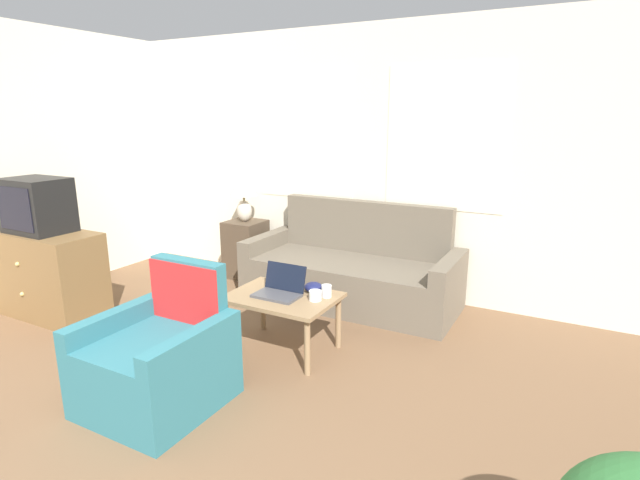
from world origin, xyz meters
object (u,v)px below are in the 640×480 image
at_px(coffee_table, 283,302).
at_px(cup_navy, 315,295).
at_px(cup_yellow, 275,282).
at_px(laptop, 280,289).
at_px(snack_bowl, 313,287).
at_px(television, 37,205).
at_px(cup_white, 327,291).
at_px(couch, 353,273).
at_px(table_lamp, 244,191).
at_px(armchair, 162,361).

xyz_separation_m(coffee_table, cup_navy, (0.27, 0.03, 0.09)).
bearing_deg(cup_yellow, cup_navy, -15.03).
xyz_separation_m(laptop, snack_bowl, (0.19, 0.18, -0.01)).
distance_m(television, cup_navy, 2.59).
height_order(laptop, cup_white, laptop).
height_order(couch, table_lamp, table_lamp).
bearing_deg(laptop, coffee_table, 0.50).
relative_size(armchair, laptop, 2.52).
bearing_deg(table_lamp, cup_yellow, -45.43).
relative_size(couch, coffee_table, 2.51).
xyz_separation_m(television, snack_bowl, (2.41, 0.58, -0.52)).
relative_size(television, table_lamp, 1.06).
relative_size(coffee_table, laptop, 2.36).
bearing_deg(television, cup_navy, 9.83).
distance_m(armchair, table_lamp, 2.61).
bearing_deg(television, table_lamp, 62.49).
distance_m(table_lamp, cup_navy, 2.12).
xyz_separation_m(table_lamp, coffee_table, (1.33, -1.33, -0.57)).
height_order(coffee_table, snack_bowl, snack_bowl).
bearing_deg(cup_white, snack_bowl, 161.13).
bearing_deg(snack_bowl, armchair, -111.82).
height_order(coffee_table, cup_yellow, cup_yellow).
bearing_deg(laptop, cup_yellow, 134.56).
relative_size(coffee_table, cup_yellow, 10.45).
distance_m(armchair, television, 2.16).
height_order(couch, cup_white, couch).
distance_m(cup_yellow, snack_bowl, 0.34).
bearing_deg(cup_navy, cup_yellow, 164.97).
relative_size(coffee_table, cup_navy, 8.67).
distance_m(coffee_table, cup_navy, 0.28).
bearing_deg(cup_navy, table_lamp, 140.87).
height_order(table_lamp, cup_yellow, table_lamp).
distance_m(table_lamp, cup_yellow, 1.73).
distance_m(coffee_table, cup_yellow, 0.24).
height_order(television, laptop, television).
xyz_separation_m(cup_yellow, cup_white, (0.47, -0.02, 0.01)).
height_order(armchair, laptop, armchair).
distance_m(couch, armchair, 2.18).
bearing_deg(snack_bowl, couch, 97.54).
xyz_separation_m(laptop, cup_white, (0.33, 0.13, -0.00)).
relative_size(armchair, cup_white, 9.33).
distance_m(couch, table_lamp, 1.53).
bearing_deg(couch, cup_yellow, -100.61).
xyz_separation_m(television, coffee_table, (2.24, 0.40, -0.62)).
distance_m(cup_navy, snack_bowl, 0.18).
xyz_separation_m(television, cup_yellow, (2.07, 0.55, -0.52)).
bearing_deg(snack_bowl, cup_white, -18.87).
height_order(couch, cup_yellow, couch).
bearing_deg(armchair, couch, 81.64).
bearing_deg(television, cup_yellow, 14.86).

